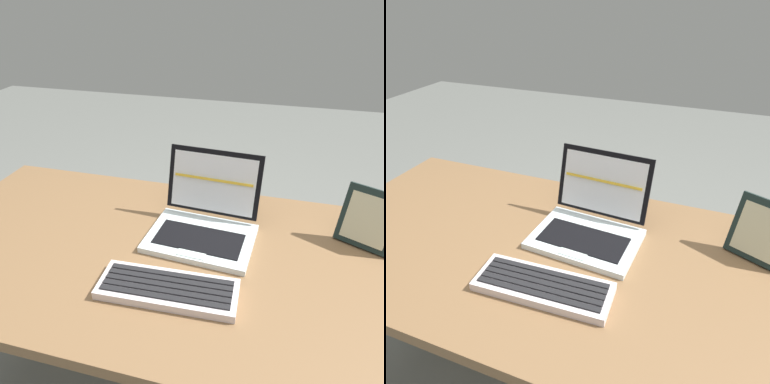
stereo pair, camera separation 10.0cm
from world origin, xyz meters
The scene contains 4 objects.
desk centered at (0.00, 0.00, 0.67)m, with size 1.78×0.75×0.73m.
laptop_front centered at (-0.05, 0.10, 0.78)m, with size 0.32×0.29×0.23m.
external_keyboard centered at (-0.09, -0.15, 0.74)m, with size 0.35×0.13×0.03m.
photo_frame centered at (0.40, 0.17, 0.82)m, with size 0.16×0.12×0.17m.
Camera 2 is at (0.22, -0.71, 1.39)m, focal length 33.31 mm.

